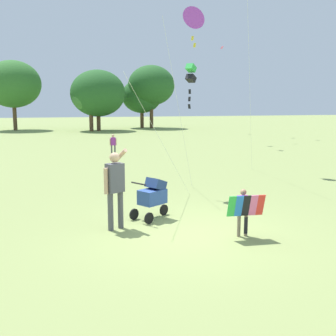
{
  "coord_description": "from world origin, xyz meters",
  "views": [
    {
      "loc": [
        -2.25,
        -8.62,
        2.96
      ],
      "look_at": [
        -0.18,
        1.11,
        1.3
      ],
      "focal_mm": 44.69,
      "sensor_mm": 36.0,
      "label": 1
    }
  ],
  "objects_px": {
    "person_adult_flyer": "(115,183)",
    "person_sitting_far": "(113,143)",
    "kite_adult_black": "(190,75)",
    "kite_orange_delta": "(194,19)",
    "stroller": "(153,195)",
    "child_with_butterfly_kite": "(244,208)"
  },
  "relations": [
    {
      "from": "person_adult_flyer",
      "to": "kite_orange_delta",
      "type": "bearing_deg",
      "value": 54.61
    },
    {
      "from": "stroller",
      "to": "person_adult_flyer",
      "type": "bearing_deg",
      "value": -145.82
    },
    {
      "from": "kite_adult_black",
      "to": "kite_orange_delta",
      "type": "height_order",
      "value": "kite_orange_delta"
    },
    {
      "from": "person_adult_flyer",
      "to": "kite_orange_delta",
      "type": "xyz_separation_m",
      "value": [
        2.94,
        4.15,
        4.39
      ]
    },
    {
      "from": "child_with_butterfly_kite",
      "to": "person_adult_flyer",
      "type": "xyz_separation_m",
      "value": [
        -2.64,
        1.12,
        0.43
      ]
    },
    {
      "from": "stroller",
      "to": "kite_adult_black",
      "type": "relative_size",
      "value": 0.26
    },
    {
      "from": "child_with_butterfly_kite",
      "to": "stroller",
      "type": "bearing_deg",
      "value": 132.73
    },
    {
      "from": "person_adult_flyer",
      "to": "stroller",
      "type": "bearing_deg",
      "value": 34.18
    },
    {
      "from": "person_adult_flyer",
      "to": "person_sitting_far",
      "type": "xyz_separation_m",
      "value": [
        0.97,
        12.49,
        -0.41
      ]
    },
    {
      "from": "kite_orange_delta",
      "to": "person_sitting_far",
      "type": "distance_m",
      "value": 9.83
    },
    {
      "from": "kite_adult_black",
      "to": "person_sitting_far",
      "type": "xyz_separation_m",
      "value": [
        -1.58,
        9.48,
        -3.0
      ]
    },
    {
      "from": "child_with_butterfly_kite",
      "to": "stroller",
      "type": "xyz_separation_m",
      "value": [
        -1.66,
        1.79,
        -0.03
      ]
    },
    {
      "from": "kite_adult_black",
      "to": "stroller",
      "type": "bearing_deg",
      "value": -123.75
    },
    {
      "from": "kite_adult_black",
      "to": "kite_orange_delta",
      "type": "xyz_separation_m",
      "value": [
        0.39,
        1.13,
        1.8
      ]
    },
    {
      "from": "child_with_butterfly_kite",
      "to": "person_sitting_far",
      "type": "bearing_deg",
      "value": 97.0
    },
    {
      "from": "kite_orange_delta",
      "to": "person_sitting_far",
      "type": "height_order",
      "value": "kite_orange_delta"
    },
    {
      "from": "child_with_butterfly_kite",
      "to": "kite_adult_black",
      "type": "distance_m",
      "value": 5.12
    },
    {
      "from": "kite_adult_black",
      "to": "person_sitting_far",
      "type": "bearing_deg",
      "value": 99.47
    },
    {
      "from": "person_adult_flyer",
      "to": "kite_adult_black",
      "type": "relative_size",
      "value": 0.46
    },
    {
      "from": "kite_orange_delta",
      "to": "stroller",
      "type": "bearing_deg",
      "value": -119.4
    },
    {
      "from": "stroller",
      "to": "kite_adult_black",
      "type": "height_order",
      "value": "kite_adult_black"
    },
    {
      "from": "kite_orange_delta",
      "to": "person_adult_flyer",
      "type": "bearing_deg",
      "value": -125.39
    }
  ]
}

